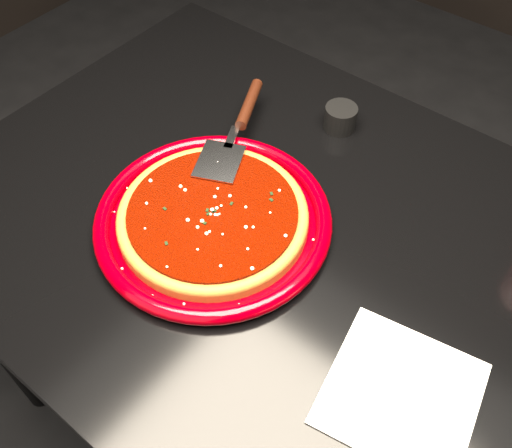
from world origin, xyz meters
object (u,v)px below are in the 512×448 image
(table, at_px, (293,356))
(pizza_server, at_px, (236,129))
(ramekin, at_px, (340,118))
(plate, at_px, (213,220))

(table, bearing_deg, pizza_server, 155.75)
(pizza_server, relative_size, ramekin, 5.09)
(table, relative_size, plate, 3.29)
(plate, distance_m, pizza_server, 0.18)
(plate, bearing_deg, table, 23.19)
(plate, xyz_separation_m, ramekin, (0.03, 0.31, 0.01))
(plate, distance_m, ramekin, 0.31)
(pizza_server, distance_m, ramekin, 0.19)
(table, relative_size, ramekin, 20.93)
(table, height_order, plate, plate)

